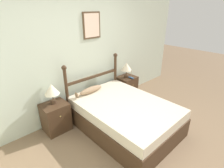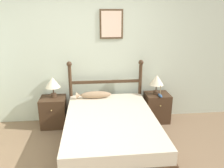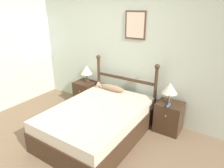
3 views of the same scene
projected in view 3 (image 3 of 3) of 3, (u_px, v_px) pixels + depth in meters
name	position (u px, v px, depth m)	size (l,w,h in m)	color
ground_plane	(64.00, 150.00, 3.21)	(16.00, 16.00, 0.00)	#7A6047
wall_back	(120.00, 53.00, 4.10)	(6.40, 0.08, 2.55)	beige
bed	(98.00, 122.00, 3.48)	(1.37, 1.93, 0.55)	#3D2819
headboard	(125.00, 84.00, 4.06)	(1.40, 0.09, 1.21)	#3D2819
nightstand_left	(86.00, 93.00, 4.64)	(0.45, 0.42, 0.56)	#3D2819
nightstand_right	(169.00, 117.00, 3.64)	(0.45, 0.42, 0.56)	#3D2819
table_lamp_left	(87.00, 70.00, 4.47)	(0.27, 0.27, 0.38)	#422D1E
table_lamp_right	(170.00, 89.00, 3.46)	(0.27, 0.27, 0.38)	#422D1E
model_boat	(169.00, 105.00, 3.43)	(0.06, 0.19, 0.21)	#335684
fish_pillow	(111.00, 87.00, 4.07)	(0.63, 0.12, 0.13)	#997A5B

